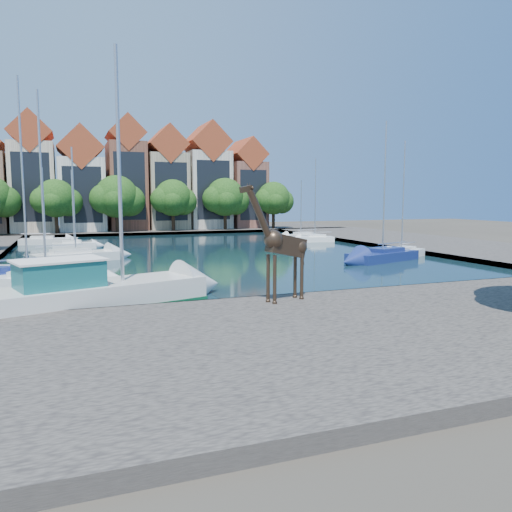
{
  "coord_description": "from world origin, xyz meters",
  "views": [
    {
      "loc": [
        -12.42,
        -22.75,
        5.33
      ],
      "look_at": [
        -4.44,
        -1.48,
        2.67
      ],
      "focal_mm": 35.0,
      "sensor_mm": 36.0,
      "label": 1
    }
  ],
  "objects_px": {
    "giraffe_statue": "(282,245)",
    "sailboat_left_a": "(46,278)",
    "sailboat_right_a": "(401,252)",
    "motorsailer": "(92,288)"
  },
  "relations": [
    {
      "from": "giraffe_statue",
      "to": "motorsailer",
      "type": "distance_m",
      "value": 9.26
    },
    {
      "from": "giraffe_statue",
      "to": "sailboat_left_a",
      "type": "relative_size",
      "value": 0.48
    },
    {
      "from": "giraffe_statue",
      "to": "sailboat_left_a",
      "type": "xyz_separation_m",
      "value": [
        -10.58,
        10.12,
        -2.49
      ]
    },
    {
      "from": "sailboat_right_a",
      "to": "motorsailer",
      "type": "bearing_deg",
      "value": -155.98
    },
    {
      "from": "giraffe_statue",
      "to": "motorsailer",
      "type": "height_order",
      "value": "motorsailer"
    },
    {
      "from": "giraffe_statue",
      "to": "sailboat_right_a",
      "type": "distance_m",
      "value": 23.95
    },
    {
      "from": "sailboat_left_a",
      "to": "sailboat_right_a",
      "type": "height_order",
      "value": "sailboat_left_a"
    },
    {
      "from": "giraffe_statue",
      "to": "sailboat_left_a",
      "type": "bearing_deg",
      "value": 136.27
    },
    {
      "from": "motorsailer",
      "to": "sailboat_right_a",
      "type": "xyz_separation_m",
      "value": [
        26.53,
        11.82,
        -0.44
      ]
    },
    {
      "from": "sailboat_left_a",
      "to": "sailboat_right_a",
      "type": "xyz_separation_m",
      "value": [
        28.81,
        5.21,
        -0.05
      ]
    }
  ]
}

